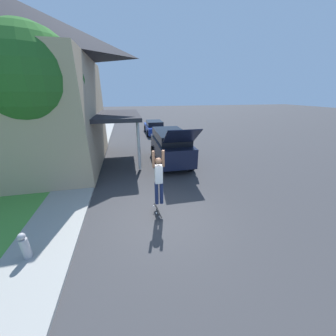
# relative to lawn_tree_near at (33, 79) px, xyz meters

# --- Properties ---
(ground_plane) EXTENTS (120.00, 120.00, 0.00)m
(ground_plane) POSITION_rel_lawn_tree_near_xyz_m (4.63, -3.98, -4.65)
(ground_plane) COLOR #333335
(lawn) EXTENTS (10.00, 80.00, 0.08)m
(lawn) POSITION_rel_lawn_tree_near_xyz_m (-3.37, 2.02, -4.61)
(lawn) COLOR #478E38
(lawn) RESTS_ON ground_plane
(sidewalk) EXTENTS (1.80, 80.00, 0.10)m
(sidewalk) POSITION_rel_lawn_tree_near_xyz_m (1.03, 2.02, -4.60)
(sidewalk) COLOR gray
(sidewalk) RESTS_ON ground_plane
(lawn_tree_near) EXTENTS (4.01, 4.01, 6.59)m
(lawn_tree_near) POSITION_rel_lawn_tree_near_xyz_m (0.00, 0.00, 0.00)
(lawn_tree_near) COLOR brown
(lawn_tree_near) RESTS_ON lawn
(suv_parked) EXTENTS (2.02, 5.13, 2.60)m
(suv_parked) POSITION_rel_lawn_tree_near_xyz_m (6.15, 1.38, -3.54)
(suv_parked) COLOR black
(suv_parked) RESTS_ON ground_plane
(car_down_street) EXTENTS (1.91, 4.59, 1.36)m
(car_down_street) POSITION_rel_lawn_tree_near_xyz_m (6.51, 10.69, -3.98)
(car_down_street) COLOR navy
(car_down_street) RESTS_ON ground_plane
(skateboarder) EXTENTS (0.41, 0.23, 1.94)m
(skateboarder) POSITION_rel_lawn_tree_near_xyz_m (4.53, -3.83, -3.17)
(skateboarder) COLOR #192347
(skateboarder) RESTS_ON ground_plane
(skateboard) EXTENTS (0.22, 0.76, 0.26)m
(skateboard) POSITION_rel_lawn_tree_near_xyz_m (4.47, -3.85, -4.45)
(skateboard) COLOR black
(skateboard) RESTS_ON ground_plane
(fire_hydrant) EXTENTS (0.20, 0.20, 0.77)m
(fire_hydrant) POSITION_rel_lawn_tree_near_xyz_m (0.83, -5.07, -4.18)
(fire_hydrant) COLOR #99999E
(fire_hydrant) RESTS_ON sidewalk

